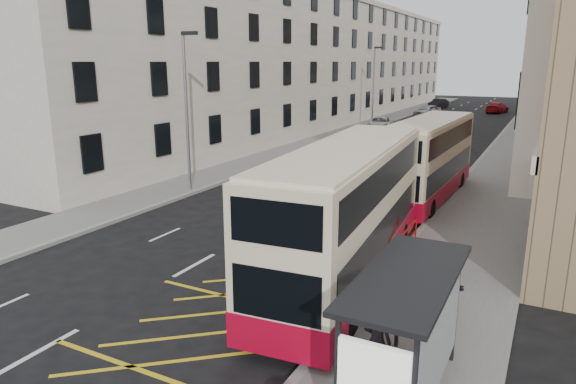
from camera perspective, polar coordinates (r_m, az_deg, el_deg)
The scene contains 20 objects.
ground at distance 15.22m, azimuth -19.75°, elevation -12.76°, with size 200.00×200.00×0.00m, color black.
pavement_right at distance 39.60m, azimuth 23.72°, elevation 3.45°, with size 4.00×120.00×0.15m, color slate.
pavement_left at distance 43.36m, azimuth 2.85°, elevation 5.48°, with size 3.00×120.00×0.15m, color slate.
kerb_right at distance 39.76m, azimuth 20.86°, elevation 3.76°, with size 0.25×120.00×0.15m, color gray.
kerb_left at distance 42.76m, azimuth 4.68°, elevation 5.33°, with size 0.25×120.00×0.15m, color gray.
road_markings at distance 55.35m, azimuth 16.61°, elevation 6.76°, with size 10.00×110.00×0.01m, color silver, non-canonical shape.
terrace_left at distance 59.42m, azimuth 4.00°, elevation 14.09°, with size 9.18×79.00×13.25m.
bus_shelter at distance 9.92m, azimuth 13.25°, elevation -13.57°, with size 1.65×4.25×2.70m.
guard_railing at distance 16.35m, azimuth 11.30°, elevation -6.96°, with size 0.06×6.56×1.01m.
street_lamp_near at distance 26.86m, azimuth -11.16°, elevation 9.61°, with size 0.93×0.18×8.00m.
street_lamp_far at distance 53.66m, azimuth 9.53°, elevation 11.90°, with size 0.93×0.18×8.00m.
double_decker_front at distance 15.81m, azimuth 6.60°, elevation -2.41°, with size 3.35×10.94×4.30m.
double_decker_rear at distance 26.13m, azimuth 15.29°, elevation 3.50°, with size 2.61×10.10×4.00m.
pedestrian_near at distance 11.40m, azimuth 9.86°, elevation -16.07°, with size 0.61×0.40×1.67m, color black.
pedestrian_mid at distance 14.03m, azimuth 17.24°, elevation -10.26°, with size 0.86×0.67×1.76m, color black.
pedestrian_far at distance 12.69m, azimuth 6.34°, elevation -12.83°, with size 0.93×0.39×1.58m, color black.
white_van at distance 52.62m, azimuth 10.19°, elevation 7.49°, with size 2.23×4.83×1.34m, color white.
car_silver at distance 66.79m, azimuth 15.21°, elevation 8.70°, with size 1.80×4.48×1.53m, color #B4B6BC.
car_dark at distance 79.76m, azimuth 16.36°, elevation 9.41°, with size 1.47×4.23×1.39m, color black.
car_red at distance 75.16m, azimuth 22.21°, elevation 8.69°, with size 2.00×4.92×1.43m, color #9E0B13.
Camera 1 is at (10.30, -8.97, 6.71)m, focal length 32.00 mm.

